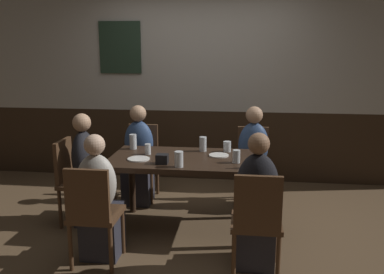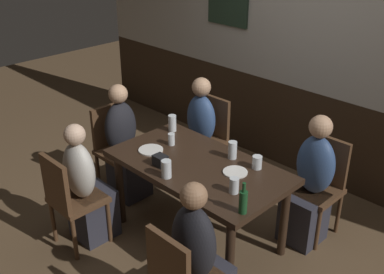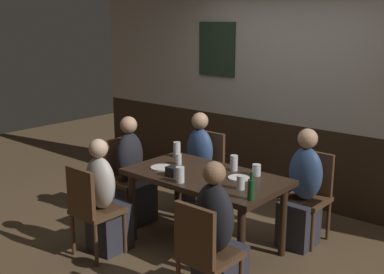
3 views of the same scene
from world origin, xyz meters
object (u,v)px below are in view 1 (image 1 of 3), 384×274
chair_head_west (74,177)px  chair_left_far (142,157)px  tumbler_water (203,145)px  chair_right_near (257,219)px  plate_white_small (219,155)px  person_head_west (89,178)px  pint_glass_pale (236,157)px  chair_left_near (93,211)px  chair_right_far (252,161)px  person_left_far (138,162)px  beer_glass_half (227,147)px  beer_glass_tall (148,150)px  plate_white_large (139,159)px  person_left_near (100,207)px  condiment_caddy (162,159)px  pint_glass_amber (179,160)px  person_right_near (256,212)px  beer_bottle_green (259,158)px  dining_table (187,166)px  person_right_far (253,165)px  pint_glass_stout (133,143)px

chair_head_west → chair_left_far: bearing=58.7°
chair_head_west → tumbler_water: 1.37m
chair_right_near → plate_white_small: size_ratio=4.46×
person_head_west → pint_glass_pale: (1.49, -0.12, 0.31)m
chair_left_near → pint_glass_pale: 1.39m
chair_head_west → chair_right_far: same height
chair_left_far → person_left_far: person_left_far is taller
chair_left_near → beer_glass_half: bearing=46.8°
pint_glass_pale → beer_glass_tall: pint_glass_pale is taller
plate_white_large → person_head_west: bearing=167.2°
chair_head_west → plate_white_large: 0.77m
person_left_near → tumbler_water: (0.80, 0.94, 0.34)m
tumbler_water → plate_white_large: (-0.58, -0.40, -0.06)m
person_left_near → condiment_caddy: bearing=42.9°
chair_left_near → chair_head_west: same height
chair_right_far → person_head_west: 1.87m
tumbler_water → pint_glass_amber: 0.62m
person_right_near → chair_head_west: bearing=159.9°
chair_right_far → person_right_near: bearing=-90.0°
tumbler_water → condiment_caddy: tumbler_water is taller
beer_glass_half → plate_white_large: (-0.83, -0.41, -0.04)m
chair_right_far → beer_bottle_green: (0.03, -1.10, 0.34)m
chair_left_near → person_right_near: bearing=7.0°
dining_table → beer_bottle_green: (0.69, -0.27, 0.18)m
person_right_far → pint_glass_amber: 1.25m
chair_left_near → person_head_west: person_head_west is taller
chair_right_near → pint_glass_pale: 0.79m
chair_right_far → beer_bottle_green: 1.15m
person_left_far → condiment_caddy: (0.46, -0.91, 0.30)m
plate_white_small → person_left_far: bearing=149.8°
pint_glass_stout → plate_white_small: bearing=-10.5°
person_left_far → tumbler_water: 0.95m
person_left_near → beer_bottle_green: 1.46m
dining_table → pint_glass_amber: bearing=-94.8°
person_head_west → pint_glass_pale: bearing=-4.6°
person_right_near → beer_glass_half: 1.04m
tumbler_water → beer_glass_half: size_ratio=1.40×
dining_table → person_right_near: 0.96m
person_head_west → beer_glass_tall: 0.68m
dining_table → beer_bottle_green: 0.76m
tumbler_water → beer_bottle_green: size_ratio=0.63×
tumbler_water → pint_glass_stout: 0.74m
chair_left_far → pint_glass_stout: (0.05, -0.56, 0.31)m
tumbler_water → pint_glass_amber: tumbler_water is taller
chair_left_near → beer_glass_half: 1.56m
tumbler_water → plate_white_small: size_ratio=0.77×
chair_left_near → chair_right_far: size_ratio=1.00×
plate_white_small → person_right_near: bearing=-65.4°
pint_glass_pale → beer_glass_half: (-0.10, 0.40, -0.01)m
chair_head_west → tumbler_water: tumbler_water is taller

